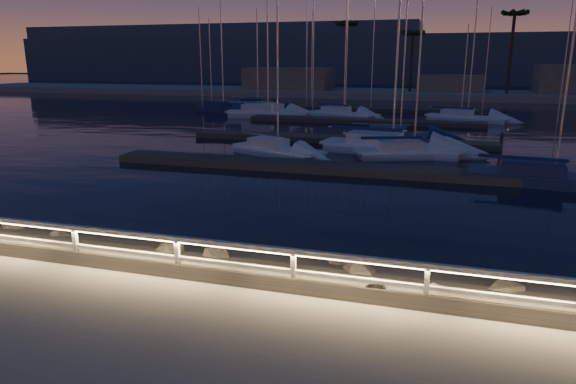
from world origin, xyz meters
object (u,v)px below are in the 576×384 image
(sailboat_d, at_px, (550,177))
(sailboat_h, at_px, (397,135))
(guard_rail, at_px, (139,243))
(sailboat_g, at_px, (411,151))
(sailboat_c, at_px, (389,146))
(sailboat_m, at_px, (257,104))
(sailboat_b, at_px, (276,149))
(sailboat_i, at_px, (222,108))
(sailboat_j, at_px, (266,112))
(sailboat_l, at_px, (465,117))
(sailboat_k, at_px, (342,113))
(sailboat_n, at_px, (277,110))

(sailboat_d, bearing_deg, sailboat_h, 131.56)
(guard_rail, bearing_deg, sailboat_g, 75.77)
(sailboat_c, distance_m, sailboat_m, 33.51)
(sailboat_d, bearing_deg, guard_rail, -120.59)
(sailboat_b, xyz_separation_m, sailboat_i, (-14.33, 24.35, 0.05))
(sailboat_j, relative_size, sailboat_l, 1.11)
(guard_rail, bearing_deg, sailboat_b, 97.91)
(sailboat_g, bearing_deg, sailboat_b, 171.14)
(sailboat_m, bearing_deg, sailboat_g, -77.05)
(sailboat_c, relative_size, sailboat_d, 1.18)
(guard_rail, distance_m, sailboat_b, 19.97)
(sailboat_k, relative_size, sailboat_l, 0.96)
(guard_rail, relative_size, sailboat_c, 2.84)
(sailboat_b, distance_m, sailboat_g, 8.37)
(sailboat_i, relative_size, sailboat_m, 1.05)
(sailboat_h, relative_size, sailboat_m, 1.07)
(sailboat_g, relative_size, sailboat_n, 1.11)
(sailboat_j, relative_size, sailboat_k, 1.16)
(sailboat_j, bearing_deg, sailboat_k, 4.35)
(sailboat_b, xyz_separation_m, sailboat_l, (12.10, 22.92, 0.01))
(sailboat_k, height_order, sailboat_m, sailboat_k)
(sailboat_i, distance_m, sailboat_j, 7.41)
(sailboat_k, height_order, sailboat_l, sailboat_l)
(sailboat_d, relative_size, sailboat_m, 1.12)
(sailboat_m, bearing_deg, sailboat_n, -75.04)
(sailboat_d, xyz_separation_m, sailboat_l, (-2.98, 26.62, 0.00))
(sailboat_g, bearing_deg, sailboat_n, 104.36)
(sailboat_b, bearing_deg, sailboat_j, 135.54)
(sailboat_b, xyz_separation_m, sailboat_g, (8.19, 1.72, 0.01))
(sailboat_c, relative_size, sailboat_g, 1.24)
(guard_rail, distance_m, sailboat_g, 22.18)
(guard_rail, relative_size, sailboat_d, 3.33)
(sailboat_c, bearing_deg, sailboat_k, 117.15)
(sailboat_g, bearing_deg, sailboat_c, 121.19)
(sailboat_d, height_order, sailboat_k, sailboat_d)
(sailboat_n, bearing_deg, sailboat_b, -50.25)
(sailboat_l, bearing_deg, guard_rail, -85.94)
(sailboat_c, bearing_deg, sailboat_i, 142.64)
(sailboat_c, bearing_deg, sailboat_j, 137.25)
(sailboat_m, bearing_deg, sailboat_k, -54.87)
(sailboat_h, height_order, sailboat_l, sailboat_l)
(sailboat_n, bearing_deg, sailboat_h, -25.99)
(sailboat_b, bearing_deg, sailboat_m, 137.07)
(sailboat_b, distance_m, sailboat_l, 25.92)
(sailboat_h, distance_m, sailboat_j, 19.27)
(sailboat_g, height_order, sailboat_h, sailboat_h)
(sailboat_b, relative_size, sailboat_n, 0.98)
(guard_rail, relative_size, sailboat_j, 2.97)
(sailboat_g, relative_size, sailboat_k, 0.98)
(guard_rail, distance_m, sailboat_m, 52.39)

